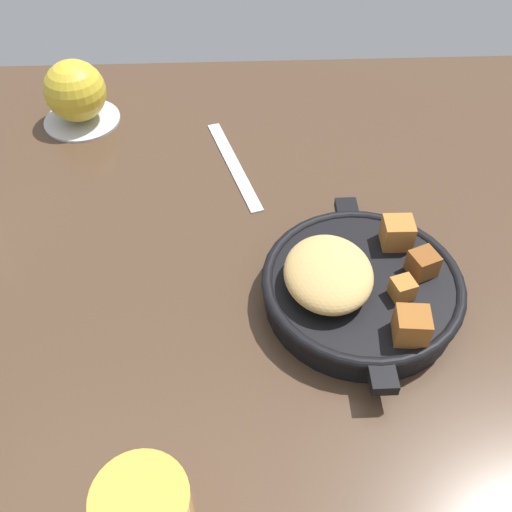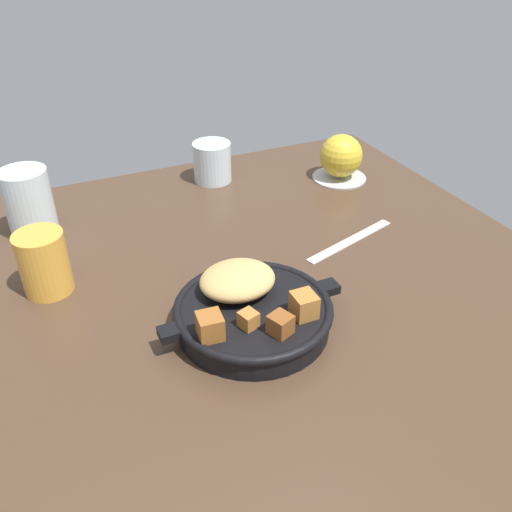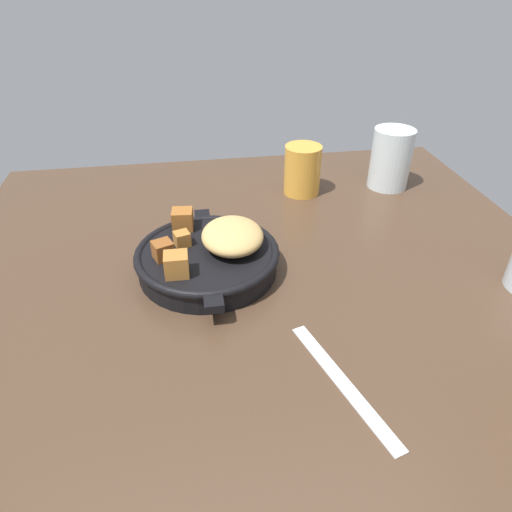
# 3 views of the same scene
# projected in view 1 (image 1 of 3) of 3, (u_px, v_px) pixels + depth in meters

# --- Properties ---
(ground_plane) EXTENTS (0.91, 0.91, 0.02)m
(ground_plane) POSITION_uv_depth(u_px,v_px,m) (284.00, 283.00, 0.65)
(ground_plane) COLOR #473323
(cast_iron_skillet) EXTENTS (0.25, 0.20, 0.07)m
(cast_iron_skillet) POSITION_uv_depth(u_px,v_px,m) (358.00, 286.00, 0.60)
(cast_iron_skillet) COLOR black
(cast_iron_skillet) RESTS_ON ground_plane
(saucer_plate) EXTENTS (0.11, 0.11, 0.01)m
(saucer_plate) POSITION_uv_depth(u_px,v_px,m) (82.00, 119.00, 0.84)
(saucer_plate) COLOR #B7BABF
(saucer_plate) RESTS_ON ground_plane
(red_apple) EXTENTS (0.08, 0.08, 0.08)m
(red_apple) POSITION_uv_depth(u_px,v_px,m) (75.00, 91.00, 0.81)
(red_apple) COLOR gold
(red_apple) RESTS_ON saucer_plate
(butter_knife) EXTENTS (0.19, 0.07, 0.00)m
(butter_knife) POSITION_uv_depth(u_px,v_px,m) (234.00, 164.00, 0.77)
(butter_knife) COLOR silver
(butter_knife) RESTS_ON ground_plane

